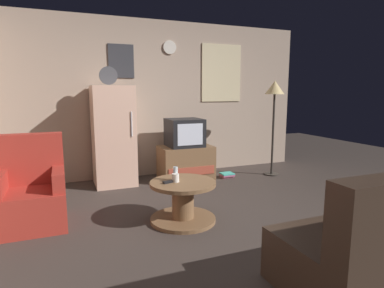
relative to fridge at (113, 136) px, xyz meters
name	(u,v)px	position (x,y,z in m)	size (l,w,h in m)	color
ground_plane	(227,226)	(0.86, -2.06, -0.75)	(12.00, 12.00, 0.00)	#3D332D
wall_with_art	(161,99)	(0.87, 0.39, 0.53)	(5.20, 0.12, 2.57)	tan
fridge	(113,136)	(0.00, 0.00, 0.00)	(0.60, 0.62, 1.77)	beige
tv_stand	(186,163)	(1.11, -0.16, -0.48)	(0.84, 0.53, 0.55)	brown
crt_tv	(185,133)	(1.09, -0.16, 0.01)	(0.54, 0.51, 0.44)	black
standing_lamp	(274,95)	(2.58, -0.43, 0.60)	(0.32, 0.32, 1.59)	#332D28
coffee_table	(183,201)	(0.47, -1.76, -0.53)	(0.72, 0.72, 0.45)	brown
wine_glass	(175,174)	(0.41, -1.68, -0.23)	(0.05, 0.05, 0.15)	silver
mug_ceramic_white	(176,178)	(0.39, -1.74, -0.26)	(0.08, 0.08, 0.09)	silver
remote_control	(169,182)	(0.32, -1.75, -0.29)	(0.15, 0.04, 0.02)	black
armchair	(31,194)	(-1.06, -1.24, -0.42)	(0.68, 0.68, 0.96)	#A52D23
book_stack	(227,175)	(1.79, -0.31, -0.71)	(0.21, 0.18, 0.08)	#9D5361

